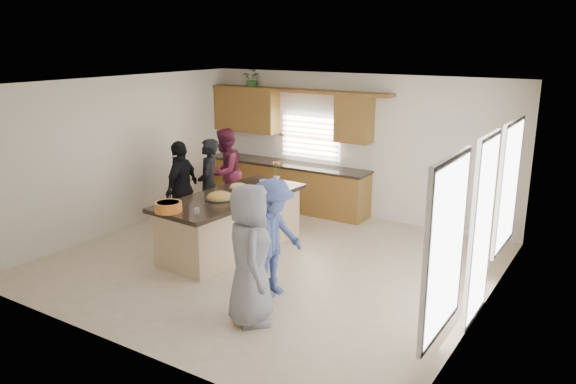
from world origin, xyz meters
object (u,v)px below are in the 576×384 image
Objects in this scene: woman_left_front at (182,188)px; woman_right_back at (272,238)px; salad_bowl at (168,206)px; woman_left_mid at (225,172)px; woman_left_back at (209,185)px; woman_right_front at (250,255)px; island at (231,224)px.

woman_left_front reaches higher than woman_right_back.
woman_left_mid reaches higher than salad_bowl.
woman_right_back is (2.52, -1.67, -0.02)m from woman_left_back.
woman_left_mid is at bearing 2.28° from woman_right_front.
woman_left_front is (0.09, -1.35, -0.01)m from woman_left_mid.
woman_right_back is 0.81m from woman_right_front.
salad_bowl is 2.06m from woman_right_front.
island is 1.63× the size of woman_left_back.
woman_left_mid is 0.98× the size of woman_right_front.
woman_right_front reaches higher than woman_left_front.
woman_left_mid reaches higher than island.
woman_right_front is at bearing 16.85° from woman_left_back.
island is 1.35m from salad_bowl.
woman_left_back is 0.96m from woman_left_mid.
woman_left_front is 0.96× the size of woman_right_front.
woman_left_back is 0.95× the size of woman_right_front.
woman_left_back is at bearing 66.81° from woman_right_back.
island is 6.84× the size of salad_bowl.
woman_left_front is (-0.25, -0.45, 0.01)m from woman_left_back.
woman_left_back is 0.98× the size of woman_left_mid.
island is at bearing 79.34° from salad_bowl.
island is at bearing 26.74° from woman_left_back.
salad_bowl is at bearing 32.12° from woman_right_front.
woman_left_back is at bearing 7.85° from woman_right_front.
woman_right_front is (2.97, -2.00, 0.03)m from woman_left_front.
island is 2.07m from woman_left_mid.
woman_left_mid is 4.54m from woman_right_front.
island is at bearing 65.89° from woman_right_back.
woman_left_front is at bearing -6.64° from woman_left_mid.
island is 1.59× the size of woman_left_mid.
salad_bowl reaches higher than island.
woman_right_back is at bearing 5.06° from salad_bowl.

